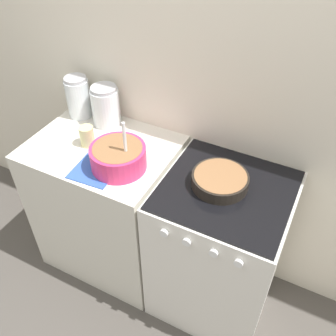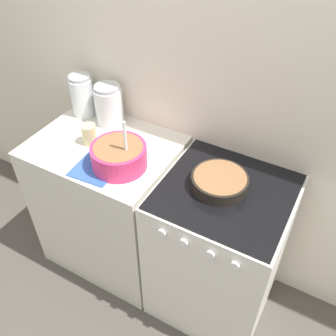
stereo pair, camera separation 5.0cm
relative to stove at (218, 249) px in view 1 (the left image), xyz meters
The scene contains 11 objects.
ground_plane 0.65m from the stove, 137.53° to the right, with size 12.00×12.00×0.00m, color #4C4742.
wall_back 0.87m from the stove, 135.26° to the left, with size 4.57×0.05×2.40m.
countertop_cabinet 0.72m from the stove, behind, with size 0.78×0.61×0.93m.
stove is the anchor object (origin of this frame).
mixing_bowl 0.77m from the stove, 169.90° to the right, with size 0.28×0.28×0.28m.
baking_pan 0.50m from the stove, 168.91° to the left, with size 0.27×0.27×0.06m.
storage_jar_left 1.17m from the stove, 168.51° to the left, with size 0.14×0.14×0.25m.
storage_jar_middle 1.01m from the stove, 165.93° to the left, with size 0.16×0.16×0.23m.
tin_can 0.95m from the stove, behind, with size 0.08×0.08×0.11m.
recipe_page 0.80m from the stove, 166.31° to the right, with size 0.23×0.27×0.01m.
measuring_spoon 0.72m from the stove, 161.06° to the right, with size 0.12×0.04×0.04m.
Camera 1 is at (0.66, -0.95, 2.17)m, focal length 40.00 mm.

